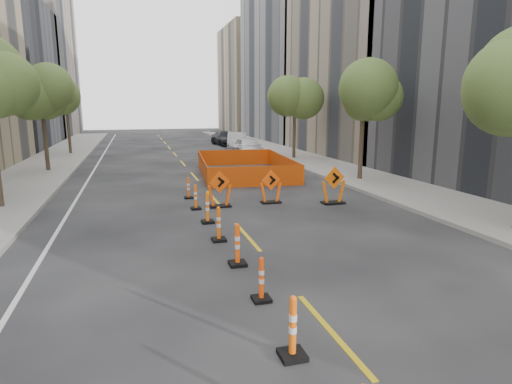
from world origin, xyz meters
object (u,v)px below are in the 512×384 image
object	(u,v)px
channelizer_2	(261,279)
channelizer_7	(188,188)
channelizer_1	(293,327)
chevron_sign_right	(334,185)
channelizer_4	(219,224)
channelizer_6	(196,197)
channelizer_3	(237,245)
chevron_sign_center	(271,187)
chevron_sign_left	(220,189)
channelizer_5	(207,208)
parked_car_mid	(237,141)
parked_car_far	(225,138)
parked_car_near	(248,147)

from	to	relation	value
channelizer_2	channelizer_7	world-z (taller)	channelizer_2
channelizer_1	chevron_sign_right	size ratio (longest dim) A/B	0.68
channelizer_4	channelizer_6	world-z (taller)	channelizer_4
channelizer_1	channelizer_3	xyz separation A→B (m)	(0.10, 4.22, 0.01)
channelizer_1	channelizer_4	distance (m)	6.33
channelizer_2	channelizer_6	xyz separation A→B (m)	(-0.19, 8.44, 0.02)
channelizer_2	chevron_sign_center	xyz separation A→B (m)	(3.00, 8.69, 0.22)
channelizer_1	chevron_sign_left	xyz separation A→B (m)	(0.91, 10.68, 0.20)
channelizer_5	parked_car_mid	world-z (taller)	parked_car_mid
channelizer_4	chevron_sign_center	bearing A→B (deg)	55.47
parked_car_far	chevron_sign_right	bearing A→B (deg)	-99.47
channelizer_1	chevron_sign_left	world-z (taller)	chevron_sign_left
channelizer_4	parked_car_mid	xyz separation A→B (m)	(6.77, 26.15, 0.28)
parked_car_mid	channelizer_3	bearing A→B (deg)	-89.91
channelizer_3	channelizer_6	world-z (taller)	channelizer_3
channelizer_1	channelizer_2	bearing A→B (deg)	87.13
channelizer_2	channelizer_7	xyz separation A→B (m)	(-0.21, 10.54, -0.00)
chevron_sign_right	chevron_sign_left	bearing A→B (deg)	165.99
channelizer_3	parked_car_mid	world-z (taller)	parked_car_mid
channelizer_7	parked_car_near	size ratio (longest dim) A/B	0.21
channelizer_6	parked_car_near	bearing A→B (deg)	68.55
channelizer_1	channelizer_2	size ratio (longest dim) A/B	1.11
channelizer_1	channelizer_3	world-z (taller)	channelizer_3
channelizer_2	channelizer_5	xyz separation A→B (m)	(-0.07, 6.33, 0.06)
channelizer_5	parked_car_far	size ratio (longest dim) A/B	0.23
channelizer_5	channelizer_6	xyz separation A→B (m)	(-0.12, 2.11, -0.04)
channelizer_1	parked_car_far	distance (m)	38.54
channelizer_3	parked_car_near	size ratio (longest dim) A/B	0.24
channelizer_5	chevron_sign_center	bearing A→B (deg)	37.67
channelizer_3	parked_car_near	distance (m)	23.76
channelizer_2	channelizer_5	bearing A→B (deg)	90.63
channelizer_2	channelizer_6	size ratio (longest dim) A/B	0.96
channelizer_7	parked_car_far	world-z (taller)	parked_car_far
channelizer_3	chevron_sign_center	bearing A→B (deg)	65.47
chevron_sign_left	parked_car_near	distance (m)	17.34
chevron_sign_center	parked_car_far	distance (m)	27.38
parked_car_near	parked_car_far	size ratio (longest dim) A/B	0.96
channelizer_4	channelizer_3	bearing A→B (deg)	-87.99
parked_car_far	parked_car_mid	bearing A→B (deg)	-96.89
parked_car_mid	parked_car_far	distance (m)	5.46
channelizer_3	chevron_sign_right	bearing A→B (deg)	46.50
parked_car_mid	parked_car_near	bearing A→B (deg)	-80.46
channelizer_6	chevron_sign_center	distance (m)	3.20
channelizer_1	channelizer_4	world-z (taller)	channelizer_1
channelizer_5	parked_car_near	bearing A→B (deg)	71.10
channelizer_4	chevron_sign_right	xyz separation A→B (m)	(5.54, 3.65, 0.25)
channelizer_5	channelizer_7	size ratio (longest dim) A/B	1.14
channelizer_7	parked_car_near	world-z (taller)	parked_car_near
channelizer_2	parked_car_mid	bearing A→B (deg)	77.58
channelizer_2	parked_car_far	size ratio (longest dim) A/B	0.20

